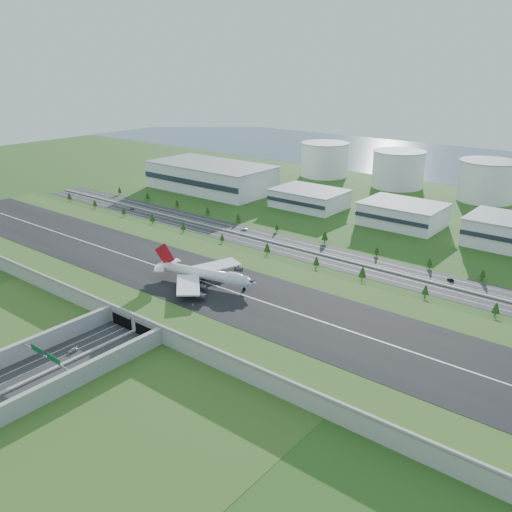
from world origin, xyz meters
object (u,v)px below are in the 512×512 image
Objects in this scene: car_2 at (89,368)px; car_5 at (451,280)px; car_7 at (244,229)px; boeing_747 at (205,274)px; car_0 at (73,350)px; fuel_tank_a at (324,160)px; car_4 at (132,209)px.

car_5 is at bearing -129.81° from car_2.
boeing_747 is at bearing 9.83° from car_7.
car_7 is at bearing 109.63° from car_0.
car_5 reaches higher than car_7.
fuel_tank_a is 10.93× the size of car_4.
car_2 reaches higher than car_0.
car_2 is at bearing -10.18° from car_0.
car_0 is (-5.43, -78.65, -12.53)m from boeing_747.
car_5 is 0.91× the size of car_7.
car_0 is 208.86m from car_5.
car_0 is 18.50m from car_2.
car_0 is (113.60, -389.09, -16.61)m from fuel_tank_a.
car_0 reaches higher than car_7.
boeing_747 is 84.71m from car_2.
car_4 is 267.72m from car_5.
car_4 reaches higher than car_0.
car_4 is at bearing 138.83° from boeing_747.
car_2 is 201.60m from car_7.
fuel_tank_a reaches higher than car_0.
boeing_747 reaches higher than car_7.
car_5 is (100.76, 182.94, -0.06)m from car_0.
car_4 is 112.27m from car_7.
car_0 is 0.99× the size of car_4.
fuel_tank_a is 227.38m from car_4.
car_2 is at bearing -128.42° from car_4.
car_7 is (-60.74, 104.96, -12.62)m from boeing_747.
fuel_tank_a is 8.45× the size of car_2.
fuel_tank_a is 10.50× the size of car_7.
fuel_tank_a reaches higher than car_5.
fuel_tank_a reaches higher than car_2.
car_4 is (-166.57, 168.59, 0.00)m from car_0.
boeing_747 is 79.83m from car_0.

